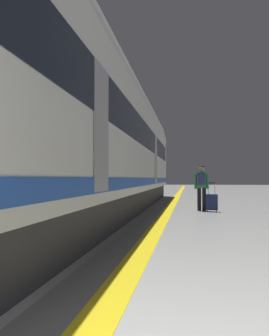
{
  "coord_description": "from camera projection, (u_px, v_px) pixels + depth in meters",
  "views": [
    {
      "loc": [
        -0.21,
        -0.56,
        1.11
      ],
      "look_at": [
        -1.39,
        7.06,
        1.33
      ],
      "focal_mm": 37.69,
      "sensor_mm": 36.0,
      "label": 1
    }
  ],
  "objects": [
    {
      "name": "high_speed_train",
      "position": [
        88.0,
        129.0,
        10.04
      ],
      "size": [
        2.94,
        27.62,
        4.97
      ],
      "color": "#38383D",
      "rests_on": "ground"
    },
    {
      "name": "suitcase_near",
      "position": [
        212.0,
        202.0,
        11.64
      ],
      "size": [
        0.4,
        0.28,
        0.97
      ],
      "color": "#19234C",
      "rests_on": "ground"
    },
    {
      "name": "tactile_edge_band",
      "position": [
        154.0,
        215.0,
        10.56
      ],
      "size": [
        0.63,
        80.0,
        0.01
      ],
      "primitive_type": "cube",
      "color": "slate",
      "rests_on": "ground"
    },
    {
      "name": "safety_line_strip",
      "position": [
        165.0,
        215.0,
        10.51
      ],
      "size": [
        0.36,
        80.0,
        0.01
      ],
      "primitive_type": "cube",
      "color": "yellow",
      "rests_on": "ground"
    },
    {
      "name": "passenger_near",
      "position": [
        202.0,
        184.0,
        12.0
      ],
      "size": [
        0.49,
        0.32,
        1.56
      ],
      "color": "black",
      "rests_on": "ground"
    }
  ]
}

